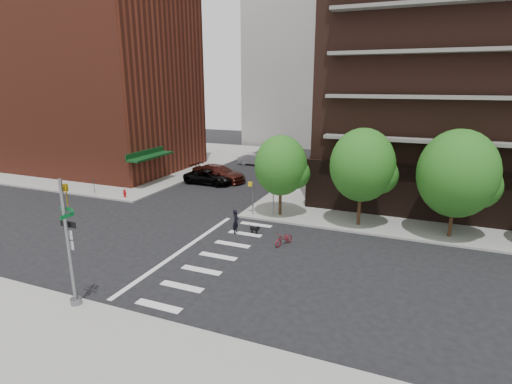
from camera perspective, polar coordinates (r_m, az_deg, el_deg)
The scene contains 18 objects.
ground at distance 25.87m, azimuth -11.38°, elevation -7.95°, with size 120.00×120.00×0.00m, color black.
sidewalk_ne at distance 44.79m, azimuth 30.66°, elevation 0.24°, with size 39.00×33.00×0.15m, color gray.
sidewalk_nw at distance 58.34m, azimuth -18.84°, elevation 4.64°, with size 31.00×33.00×0.15m, color gray.
crosswalk at distance 24.78m, azimuth -7.07°, elevation -8.81°, with size 3.85×13.00×0.01m.
midrise_nw at distance 51.73m, azimuth -21.73°, elevation 14.36°, with size 21.40×15.50×20.00m.
tree_a at distance 30.28m, azimuth 3.56°, elevation 3.79°, with size 4.00×4.00×5.90m.
tree_b at distance 28.86m, azimuth 14.94°, elevation 3.73°, with size 4.50×4.50×6.65m.
tree_c at distance 28.77m, azimuth 26.83°, elevation 2.35°, with size 5.00×5.00×6.80m.
traffic_signal at distance 19.93m, azimuth -25.00°, elevation -7.97°, with size 0.90×0.75×6.00m.
pedestrian_signal at distance 30.84m, azimuth 0.18°, elevation -0.16°, with size 2.18×0.67×2.60m.
fire_hydrant at distance 37.67m, azimuth -18.26°, elevation -0.12°, with size 0.24×0.24×0.73m.
parking_meter at distance 39.90m, azimuth -22.14°, elevation 0.96°, with size 0.10×0.08×1.32m.
parked_car_black at distance 41.36m, azimuth -6.71°, elevation 2.15°, with size 5.23×2.41×1.45m, color black.
parked_car_maroon at distance 42.26m, azimuth -5.37°, elevation 2.68°, with size 6.02×2.45×1.75m, color #481A14.
parked_car_silver at distance 50.64m, azimuth -0.12°, elevation 4.67°, with size 4.32×1.51×1.43m, color silver.
scooter at distance 25.83m, azimuth 4.01°, elevation -6.68°, with size 0.56×1.61×0.85m, color maroon.
dog_walker at distance 27.63m, azimuth -2.91°, elevation -4.23°, with size 0.41×0.62×1.69m, color black.
dog at distance 27.60m, azimuth -0.18°, elevation -5.28°, with size 0.71×0.29×0.59m.
Camera 1 is at (13.53, -19.60, 10.10)m, focal length 28.00 mm.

